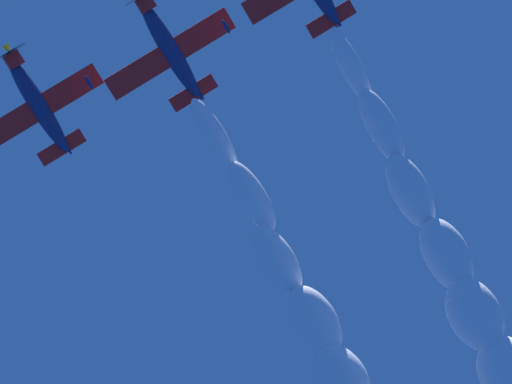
# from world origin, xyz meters

# --- Properties ---
(airplane_left_wingman) EXTENTS (9.34, 8.73, 4.40)m
(airplane_left_wingman) POSITION_xyz_m (6.13, 4.13, 79.37)
(airplane_left_wingman) COLOR navy
(airplane_right_wingman) EXTENTS (9.41, 8.73, 4.49)m
(airplane_right_wingman) POSITION_xyz_m (15.84, 6.91, 79.44)
(airplane_right_wingman) COLOR navy
(smoke_trail_lead) EXTENTS (11.23, 40.37, 10.38)m
(smoke_trail_lead) POSITION_xyz_m (1.84, -28.00, 73.58)
(smoke_trail_lead) COLOR white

